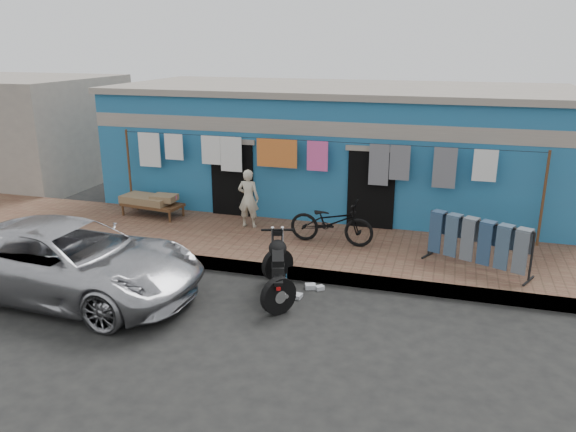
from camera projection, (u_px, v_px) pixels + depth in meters
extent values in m
plane|color=black|center=(255.00, 312.00, 9.78)|extent=(80.00, 80.00, 0.00)
cube|color=brown|center=(301.00, 247.00, 12.49)|extent=(28.00, 3.00, 0.25)
cube|color=gray|center=(282.00, 272.00, 11.16)|extent=(28.00, 0.10, 0.25)
cube|color=#25608D|center=(339.00, 150.00, 15.71)|extent=(12.00, 5.00, 3.20)
cube|color=#9E9384|center=(319.00, 128.00, 13.19)|extent=(12.00, 0.14, 0.35)
cube|color=#9E9384|center=(341.00, 89.00, 15.21)|extent=(12.20, 5.20, 0.16)
cube|color=black|center=(233.00, 184.00, 14.17)|extent=(1.10, 0.10, 2.10)
cube|color=black|center=(371.00, 195.00, 13.21)|extent=(1.10, 0.10, 2.10)
cube|color=#9E9384|center=(15.00, 129.00, 18.68)|extent=(6.00, 5.00, 3.40)
cylinder|color=brown|center=(129.00, 170.00, 14.65)|extent=(0.06, 0.06, 2.10)
cylinder|color=brown|center=(543.00, 199.00, 11.92)|extent=(0.06, 0.06, 2.10)
cylinder|color=black|center=(316.00, 141.00, 12.99)|extent=(10.00, 0.01, 0.01)
cube|color=silver|center=(149.00, 150.00, 14.31)|extent=(0.60, 0.02, 0.88)
cube|color=silver|center=(174.00, 147.00, 14.08)|extent=(0.50, 0.02, 0.66)
cube|color=silver|center=(211.00, 150.00, 13.81)|extent=(0.50, 0.02, 0.71)
cube|color=silver|center=(231.00, 154.00, 13.69)|extent=(0.55, 0.02, 0.86)
cube|color=#CC4C26|center=(277.00, 153.00, 13.35)|extent=(1.00, 0.02, 0.68)
cube|color=#E25098|center=(317.00, 156.00, 13.08)|extent=(0.50, 0.02, 0.71)
cube|color=slate|center=(379.00, 165.00, 12.72)|extent=(0.45, 0.02, 0.95)
cube|color=slate|center=(400.00, 163.00, 12.57)|extent=(0.45, 0.02, 0.80)
cube|color=slate|center=(445.00, 168.00, 12.32)|extent=(0.50, 0.02, 0.91)
cube|color=silver|center=(485.00, 166.00, 12.07)|extent=(0.50, 0.02, 0.70)
imported|color=#B8B8BD|center=(70.00, 259.00, 10.22)|extent=(5.12, 2.45, 1.42)
imported|color=beige|center=(248.00, 198.00, 13.27)|extent=(0.52, 0.35, 1.40)
imported|color=black|center=(332.00, 217.00, 12.20)|extent=(1.87, 0.73, 1.19)
cube|color=silver|center=(310.00, 286.00, 10.68)|extent=(0.24, 0.21, 0.09)
cube|color=silver|center=(320.00, 288.00, 10.63)|extent=(0.19, 0.19, 0.08)
cube|color=silver|center=(298.00, 296.00, 10.30)|extent=(0.16, 0.19, 0.07)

